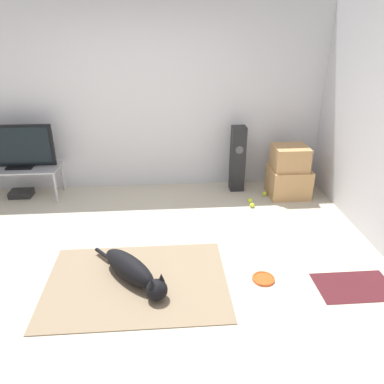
{
  "coord_description": "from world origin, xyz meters",
  "views": [
    {
      "loc": [
        0.26,
        -3.25,
        2.34
      ],
      "look_at": [
        0.57,
        0.79,
        0.45
      ],
      "focal_mm": 35.0,
      "sensor_mm": 36.0,
      "label": 1
    }
  ],
  "objects_px": {
    "dog": "(133,271)",
    "tv": "(16,147)",
    "frisbee": "(263,279)",
    "cardboard_box_lower": "(288,182)",
    "tennis_ball_loose_on_carpet": "(252,205)",
    "cardboard_box_upper": "(290,158)",
    "tv_stand": "(21,171)",
    "tennis_ball_by_boxes": "(265,194)",
    "game_console": "(21,193)",
    "tennis_ball_near_speaker": "(250,200)",
    "floor_speaker": "(238,159)"
  },
  "relations": [
    {
      "from": "dog",
      "to": "tennis_ball_near_speaker",
      "type": "bearing_deg",
      "value": 47.25
    },
    {
      "from": "cardboard_box_lower",
      "to": "game_console",
      "type": "distance_m",
      "value": 3.85
    },
    {
      "from": "dog",
      "to": "tv_stand",
      "type": "bearing_deg",
      "value": 129.12
    },
    {
      "from": "frisbee",
      "to": "cardboard_box_upper",
      "type": "height_order",
      "value": "cardboard_box_upper"
    },
    {
      "from": "dog",
      "to": "game_console",
      "type": "xyz_separation_m",
      "value": [
        -1.74,
        2.08,
        -0.09
      ]
    },
    {
      "from": "dog",
      "to": "tv",
      "type": "bearing_deg",
      "value": 129.09
    },
    {
      "from": "tv_stand",
      "to": "tennis_ball_by_boxes",
      "type": "xyz_separation_m",
      "value": [
        3.43,
        -0.22,
        -0.37
      ]
    },
    {
      "from": "cardboard_box_lower",
      "to": "tennis_ball_loose_on_carpet",
      "type": "xyz_separation_m",
      "value": [
        -0.6,
        -0.36,
        -0.17
      ]
    },
    {
      "from": "game_console",
      "to": "tennis_ball_near_speaker",
      "type": "bearing_deg",
      "value": -7.98
    },
    {
      "from": "cardboard_box_lower",
      "to": "floor_speaker",
      "type": "distance_m",
      "value": 0.8
    },
    {
      "from": "floor_speaker",
      "to": "tennis_ball_by_boxes",
      "type": "height_order",
      "value": "floor_speaker"
    },
    {
      "from": "tv_stand",
      "to": "game_console",
      "type": "distance_m",
      "value": 0.37
    },
    {
      "from": "cardboard_box_lower",
      "to": "tv",
      "type": "distance_m",
      "value": 3.81
    },
    {
      "from": "tv",
      "to": "tennis_ball_by_boxes",
      "type": "height_order",
      "value": "tv"
    },
    {
      "from": "cardboard_box_lower",
      "to": "tennis_ball_near_speaker",
      "type": "xyz_separation_m",
      "value": [
        -0.59,
        -0.22,
        -0.17
      ]
    },
    {
      "from": "cardboard_box_lower",
      "to": "game_console",
      "type": "relative_size",
      "value": 1.78
    },
    {
      "from": "dog",
      "to": "cardboard_box_upper",
      "type": "distance_m",
      "value": 2.81
    },
    {
      "from": "frisbee",
      "to": "cardboard_box_lower",
      "type": "bearing_deg",
      "value": 66.39
    },
    {
      "from": "game_console",
      "to": "cardboard_box_upper",
      "type": "bearing_deg",
      "value": -3.63
    },
    {
      "from": "frisbee",
      "to": "tennis_ball_loose_on_carpet",
      "type": "relative_size",
      "value": 3.37
    },
    {
      "from": "cardboard_box_upper",
      "to": "tv_stand",
      "type": "distance_m",
      "value": 3.75
    },
    {
      "from": "frisbee",
      "to": "tennis_ball_by_boxes",
      "type": "xyz_separation_m",
      "value": [
        0.5,
        1.88,
        0.02
      ]
    },
    {
      "from": "floor_speaker",
      "to": "tennis_ball_loose_on_carpet",
      "type": "bearing_deg",
      "value": -79.94
    },
    {
      "from": "frisbee",
      "to": "cardboard_box_upper",
      "type": "bearing_deg",
      "value": 66.79
    },
    {
      "from": "cardboard_box_lower",
      "to": "game_console",
      "type": "xyz_separation_m",
      "value": [
        -3.84,
        0.24,
        -0.16
      ]
    },
    {
      "from": "floor_speaker",
      "to": "cardboard_box_lower",
      "type": "bearing_deg",
      "value": -19.62
    },
    {
      "from": "tv",
      "to": "tennis_ball_near_speaker",
      "type": "xyz_separation_m",
      "value": [
        3.17,
        -0.42,
        -0.72
      ]
    },
    {
      "from": "dog",
      "to": "cardboard_box_lower",
      "type": "relative_size",
      "value": 1.6
    },
    {
      "from": "tennis_ball_near_speaker",
      "to": "game_console",
      "type": "bearing_deg",
      "value": 172.02
    },
    {
      "from": "floor_speaker",
      "to": "game_console",
      "type": "distance_m",
      "value": 3.16
    },
    {
      "from": "tv",
      "to": "cardboard_box_lower",
      "type": "bearing_deg",
      "value": -3.14
    },
    {
      "from": "tennis_ball_by_boxes",
      "to": "tennis_ball_near_speaker",
      "type": "bearing_deg",
      "value": -142.45
    },
    {
      "from": "game_console",
      "to": "floor_speaker",
      "type": "bearing_deg",
      "value": 0.26
    },
    {
      "from": "tennis_ball_loose_on_carpet",
      "to": "cardboard_box_upper",
      "type": "bearing_deg",
      "value": 31.71
    },
    {
      "from": "tv",
      "to": "frisbee",
      "type": "bearing_deg",
      "value": -35.71
    },
    {
      "from": "tennis_ball_near_speaker",
      "to": "floor_speaker",
      "type": "bearing_deg",
      "value": 103.37
    },
    {
      "from": "dog",
      "to": "tv",
      "type": "height_order",
      "value": "tv"
    },
    {
      "from": "tennis_ball_by_boxes",
      "to": "tv",
      "type": "bearing_deg",
      "value": 176.24
    },
    {
      "from": "cardboard_box_lower",
      "to": "dog",
      "type": "bearing_deg",
      "value": -138.68
    },
    {
      "from": "tv_stand",
      "to": "tennis_ball_loose_on_carpet",
      "type": "bearing_deg",
      "value": -10.14
    },
    {
      "from": "dog",
      "to": "cardboard_box_lower",
      "type": "height_order",
      "value": "cardboard_box_lower"
    },
    {
      "from": "cardboard_box_lower",
      "to": "tennis_ball_loose_on_carpet",
      "type": "relative_size",
      "value": 8.38
    },
    {
      "from": "tv_stand",
      "to": "tennis_ball_loose_on_carpet",
      "type": "relative_size",
      "value": 15.81
    },
    {
      "from": "cardboard_box_lower",
      "to": "tennis_ball_by_boxes",
      "type": "relative_size",
      "value": 8.38
    },
    {
      "from": "tv_stand",
      "to": "tennis_ball_loose_on_carpet",
      "type": "height_order",
      "value": "tv_stand"
    },
    {
      "from": "tv_stand",
      "to": "tv",
      "type": "xyz_separation_m",
      "value": [
        -0.0,
        0.0,
        0.35
      ]
    },
    {
      "from": "tv",
      "to": "game_console",
      "type": "relative_size",
      "value": 3.19
    },
    {
      "from": "cardboard_box_lower",
      "to": "cardboard_box_upper",
      "type": "xyz_separation_m",
      "value": [
        -0.02,
        -0.01,
        0.37
      ]
    },
    {
      "from": "cardboard_box_lower",
      "to": "floor_speaker",
      "type": "height_order",
      "value": "floor_speaker"
    },
    {
      "from": "cardboard_box_upper",
      "to": "game_console",
      "type": "relative_size",
      "value": 1.5
    }
  ]
}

